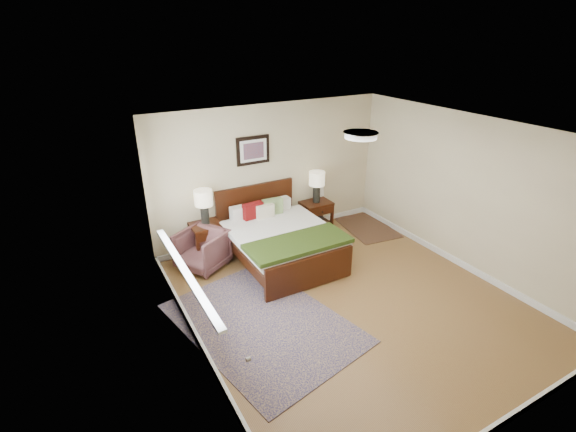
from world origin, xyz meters
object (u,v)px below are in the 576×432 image
object	(u,v)px
nightstand_left	(207,231)
bed	(279,235)
lamp_left	(204,201)
rug_persian	(262,323)
nightstand_right	(316,212)
lamp_right	(317,182)
armchair	(202,250)

from	to	relation	value
nightstand_left	bed	bearing A→B (deg)	-35.40
lamp_left	rug_persian	distance (m)	2.36
bed	nightstand_left	xyz separation A→B (m)	(-1.02, 0.73, -0.00)
nightstand_right	bed	bearing A→B (deg)	-148.93
bed	nightstand_right	world-z (taller)	bed
bed	lamp_right	distance (m)	1.51
nightstand_left	lamp_right	world-z (taller)	lamp_right
rug_persian	lamp_left	bearing A→B (deg)	78.86
lamp_left	rug_persian	size ratio (longest dim) A/B	0.24
lamp_right	armchair	size ratio (longest dim) A/B	0.84
nightstand_left	lamp_right	size ratio (longest dim) A/B	1.01
armchair	rug_persian	xyz separation A→B (m)	(0.22, -1.80, -0.32)
nightstand_right	lamp_right	size ratio (longest dim) A/B	0.95
bed	armchair	xyz separation A→B (m)	(-1.22, 0.42, -0.17)
lamp_right	armchair	bearing A→B (deg)	-172.36
nightstand_left	nightstand_right	xyz separation A→B (m)	(2.24, 0.01, -0.13)
lamp_right	rug_persian	bearing A→B (deg)	-136.22
rug_persian	nightstand_right	bearing A→B (deg)	31.86
rug_persian	nightstand_left	bearing A→B (deg)	78.87
lamp_right	armchair	world-z (taller)	lamp_right
bed	lamp_right	size ratio (longest dim) A/B	3.26
nightstand_right	rug_persian	size ratio (longest dim) A/B	0.22
lamp_right	bed	bearing A→B (deg)	-148.44
lamp_right	nightstand_left	bearing A→B (deg)	-179.46
nightstand_left	nightstand_right	size ratio (longest dim) A/B	1.07
lamp_left	armchair	bearing A→B (deg)	-121.28
nightstand_left	lamp_right	xyz separation A→B (m)	(2.24, 0.02, 0.50)
bed	armchair	bearing A→B (deg)	160.98
rug_persian	armchair	bearing A→B (deg)	85.27
nightstand_left	lamp_right	bearing A→B (deg)	0.54
lamp_left	armchair	size ratio (longest dim) A/B	0.84
lamp_left	armchair	xyz separation A→B (m)	(-0.20, -0.33, -0.70)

